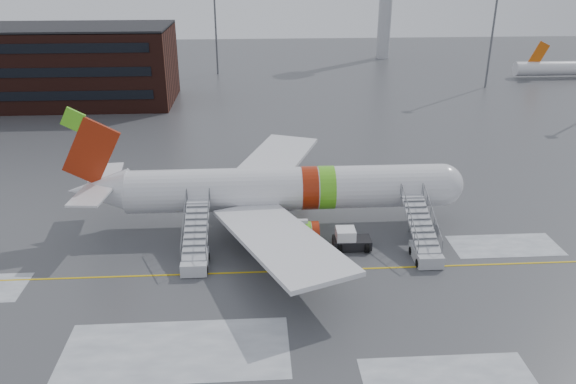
{
  "coord_description": "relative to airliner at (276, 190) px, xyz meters",
  "views": [
    {
      "loc": [
        -0.87,
        -38.5,
        22.57
      ],
      "look_at": [
        1.89,
        5.28,
        4.0
      ],
      "focal_mm": 35.0,
      "sensor_mm": 36.0,
      "label": 1
    }
  ],
  "objects": [
    {
      "name": "pushback_tug",
      "position": [
        5.89,
        -4.9,
        -2.63
      ],
      "size": [
        3.15,
        2.38,
        1.78
      ],
      "color": "black",
      "rests_on": "ground"
    },
    {
      "name": "airstair_fwd",
      "position": [
        11.66,
        -6.54,
        -2.35
      ],
      "size": [
        2.05,
        7.7,
        3.48
      ],
      "color": "#B0B2B8",
      "rests_on": "ground"
    },
    {
      "name": "light_mast_far_ne",
      "position": [
        41.06,
        54.72,
        10.42
      ],
      "size": [
        1.2,
        1.2,
        24.25
      ],
      "color": "#595B60",
      "rests_on": "ground"
    },
    {
      "name": "light_mast_far_n",
      "position": [
        -8.94,
        70.72,
        10.42
      ],
      "size": [
        1.2,
        1.2,
        24.25
      ],
      "color": "#595B60",
      "rests_on": "ground"
    },
    {
      "name": "ground",
      "position": [
        -0.94,
        -7.28,
        -3.42
      ],
      "size": [
        260.0,
        260.0,
        0.0
      ],
      "primitive_type": "plane",
      "color": "#494C4F",
      "rests_on": "ground"
    },
    {
      "name": "airstair_aft",
      "position": [
        -6.63,
        -6.54,
        -2.35
      ],
      "size": [
        2.05,
        7.7,
        3.48
      ],
      "color": "silver",
      "rests_on": "ground"
    },
    {
      "name": "airliner",
      "position": [
        0.0,
        0.0,
        0.0
      ],
      "size": [
        35.03,
        32.97,
        11.18
      ],
      "color": "silver",
      "rests_on": "ground"
    }
  ]
}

